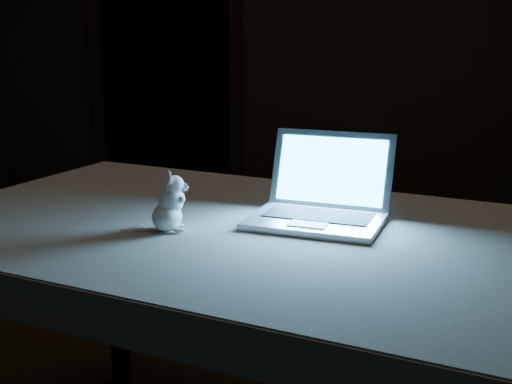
# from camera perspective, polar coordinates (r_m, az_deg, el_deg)

# --- Properties ---
(back_wall) EXTENTS (4.50, 0.04, 2.60)m
(back_wall) POSITION_cam_1_polar(r_m,az_deg,el_deg) (4.69, 5.97, 13.96)
(back_wall) COLOR black
(back_wall) RESTS_ON ground
(doorway) EXTENTS (1.06, 0.36, 2.13)m
(doorway) POSITION_cam_1_polar(r_m,az_deg,el_deg) (4.83, -7.51, 11.11)
(doorway) COLOR black
(doorway) RESTS_ON back_wall
(table) EXTENTS (1.67, 1.36, 0.77)m
(table) POSITION_cam_1_polar(r_m,az_deg,el_deg) (1.90, -3.04, -14.02)
(table) COLOR black
(table) RESTS_ON floor
(tablecloth) EXTENTS (1.67, 1.23, 0.10)m
(tablecloth) POSITION_cam_1_polar(r_m,az_deg,el_deg) (1.75, -4.05, -4.12)
(tablecloth) COLOR beige
(tablecloth) RESTS_ON table
(laptop) EXTENTS (0.39, 0.36, 0.22)m
(laptop) POSITION_cam_1_polar(r_m,az_deg,el_deg) (1.70, 5.02, 0.88)
(laptop) COLOR silver
(laptop) RESTS_ON tablecloth
(plush_mouse) EXTENTS (0.11, 0.11, 0.15)m
(plush_mouse) POSITION_cam_1_polar(r_m,az_deg,el_deg) (1.66, -7.47, -0.82)
(plush_mouse) COLOR white
(plush_mouse) RESTS_ON tablecloth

